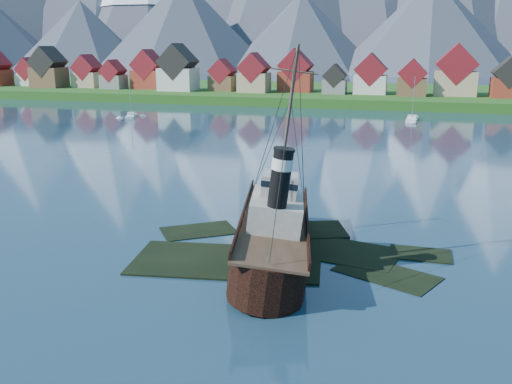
# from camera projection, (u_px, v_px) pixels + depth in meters

# --- Properties ---
(ground) EXTENTS (1400.00, 1400.00, 0.00)m
(ground) POSITION_uv_depth(u_px,v_px,m) (262.00, 258.00, 55.99)
(ground) COLOR #1A3549
(ground) RESTS_ON ground
(shoal) EXTENTS (31.71, 21.24, 1.14)m
(shoal) POSITION_uv_depth(u_px,v_px,m) (285.00, 255.00, 57.62)
(shoal) COLOR black
(shoal) RESTS_ON ground
(shore_bank) EXTENTS (600.00, 80.00, 3.20)m
(shore_bank) POSITION_uv_depth(u_px,v_px,m) (378.00, 98.00, 214.39)
(shore_bank) COLOR #164413
(shore_bank) RESTS_ON ground
(seawall) EXTENTS (600.00, 2.50, 2.00)m
(seawall) POSITION_uv_depth(u_px,v_px,m) (370.00, 110.00, 178.98)
(seawall) COLOR #3F3D38
(seawall) RESTS_ON ground
(town) EXTENTS (250.96, 16.69, 17.30)m
(town) POSITION_uv_depth(u_px,v_px,m) (282.00, 75.00, 204.06)
(town) COLOR maroon
(town) RESTS_ON ground
(tugboat_wreck) EXTENTS (6.34, 27.30, 21.64)m
(tugboat_wreck) POSITION_uv_depth(u_px,v_px,m) (273.00, 229.00, 55.92)
(tugboat_wreck) COLOR black
(tugboat_wreck) RESTS_ON ground
(sailboat_c) EXTENTS (5.18, 9.08, 11.43)m
(sailboat_c) POSITION_uv_depth(u_px,v_px,m) (131.00, 116.00, 160.47)
(sailboat_c) COLOR silver
(sailboat_c) RESTS_ON ground
(sailboat_e) EXTENTS (3.28, 10.74, 12.29)m
(sailboat_e) POSITION_uv_depth(u_px,v_px,m) (412.00, 120.00, 153.33)
(sailboat_e) COLOR silver
(sailboat_e) RESTS_ON ground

